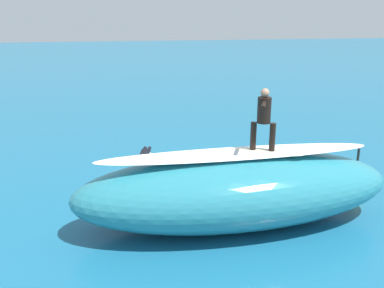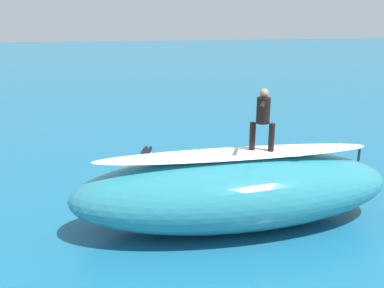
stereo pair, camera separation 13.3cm
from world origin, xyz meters
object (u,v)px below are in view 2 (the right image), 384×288
(surfboard_riding, at_px, (261,152))
(buoy_marker, at_px, (356,177))
(surfboard_paddling, at_px, (145,160))
(surfer_paddling, at_px, (145,155))
(surfer_riding, at_px, (263,115))

(surfboard_riding, relative_size, buoy_marker, 1.63)
(surfboard_paddling, distance_m, surfer_paddling, 0.23)
(surfer_riding, height_order, buoy_marker, surfer_riding)
(surfer_riding, xyz_separation_m, surfer_paddling, (2.71, -5.17, -2.65))
(surfboard_paddling, relative_size, surfer_paddling, 1.27)
(surfer_riding, xyz_separation_m, surfboard_paddling, (2.73, -5.04, -2.83))
(surfboard_paddling, bearing_deg, surfer_paddling, 180.00)
(surfboard_riding, xyz_separation_m, surfer_paddling, (2.71, -5.17, -1.70))
(surfboard_riding, height_order, buoy_marker, surfboard_riding)
(surfboard_riding, distance_m, surfer_riding, 0.95)
(surfer_paddling, height_order, buoy_marker, buoy_marker)
(surfer_paddling, bearing_deg, surfer_riding, 38.11)
(surfer_riding, xyz_separation_m, buoy_marker, (-3.62, -1.61, -2.49))
(surfer_paddling, bearing_deg, surfboard_riding, 38.11)
(surfboard_paddling, xyz_separation_m, buoy_marker, (-6.35, 3.43, 0.34))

